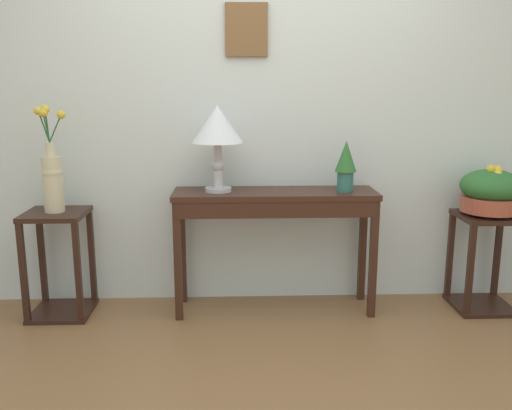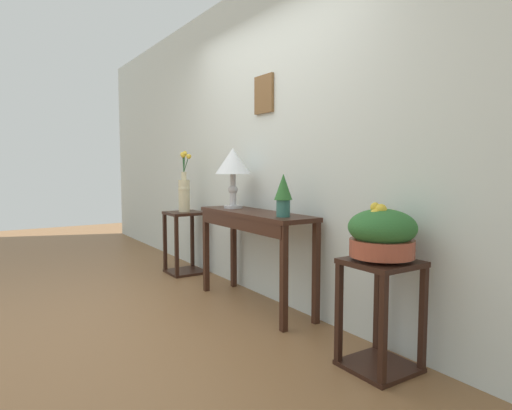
% 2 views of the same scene
% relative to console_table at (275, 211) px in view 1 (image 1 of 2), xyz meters
% --- Properties ---
extents(back_wall_with_art, '(9.00, 0.13, 2.80)m').
position_rel_console_table_xyz_m(back_wall_with_art, '(-0.10, 0.29, 0.73)').
color(back_wall_with_art, silver).
rests_on(back_wall_with_art, ground).
extents(console_table, '(1.28, 0.36, 0.79)m').
position_rel_console_table_xyz_m(console_table, '(0.00, 0.00, 0.00)').
color(console_table, '#381E14').
rests_on(console_table, ground).
extents(table_lamp, '(0.31, 0.31, 0.53)m').
position_rel_console_table_xyz_m(table_lamp, '(-0.35, 0.02, 0.51)').
color(table_lamp, '#B7B7BC').
rests_on(table_lamp, console_table).
extents(potted_plant_on_console, '(0.13, 0.13, 0.32)m').
position_rel_console_table_xyz_m(potted_plant_on_console, '(0.44, -0.01, 0.30)').
color(potted_plant_on_console, '#2D665B').
rests_on(potted_plant_on_console, console_table).
extents(pedestal_stand_left, '(0.37, 0.37, 0.67)m').
position_rel_console_table_xyz_m(pedestal_stand_left, '(-1.37, -0.00, -0.33)').
color(pedestal_stand_left, black).
rests_on(pedestal_stand_left, ground).
extents(flower_vase_tall_left, '(0.18, 0.13, 0.65)m').
position_rel_console_table_xyz_m(flower_vase_tall_left, '(-1.37, -0.00, 0.24)').
color(flower_vase_tall_left, beige).
rests_on(flower_vase_tall_left, pedestal_stand_left).
extents(pedestal_stand_right, '(0.37, 0.37, 0.64)m').
position_rel_console_table_xyz_m(pedestal_stand_right, '(1.37, -0.01, -0.35)').
color(pedestal_stand_right, black).
rests_on(pedestal_stand_right, ground).
extents(planter_bowl_wide_right, '(0.38, 0.38, 0.33)m').
position_rel_console_table_xyz_m(planter_bowl_wide_right, '(1.37, -0.01, 0.12)').
color(planter_bowl_wide_right, '#9E4733').
rests_on(planter_bowl_wide_right, pedestal_stand_right).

